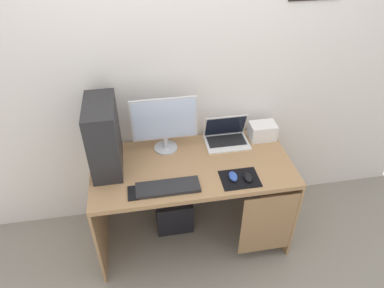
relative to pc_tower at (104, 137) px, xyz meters
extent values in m
plane|color=gray|center=(0.58, -0.09, -1.01)|extent=(8.00, 8.00, 0.00)
cube|color=silver|center=(0.58, 0.30, 0.29)|extent=(4.00, 0.04, 2.60)
cube|color=#A37A51|center=(0.58, -0.09, -0.27)|extent=(1.42, 0.69, 0.03)
cube|color=#A37A51|center=(-0.12, -0.09, -0.65)|extent=(0.02, 0.69, 0.72)
cube|color=#A37A51|center=(1.29, -0.09, -0.65)|extent=(0.02, 0.69, 0.72)
cube|color=#96704B|center=(1.07, -0.43, -0.61)|extent=(0.40, 0.01, 0.58)
cube|color=#232326|center=(0.00, 0.00, 0.00)|extent=(0.20, 0.41, 0.50)
cylinder|color=#B7BCC6|center=(0.42, 0.13, -0.24)|extent=(0.17, 0.17, 0.01)
cylinder|color=#B7BCC6|center=(0.42, 0.13, -0.19)|extent=(0.04, 0.04, 0.09)
cube|color=#B7BCC6|center=(0.42, 0.12, 0.02)|extent=(0.47, 0.02, 0.33)
cube|color=#B2C6EA|center=(0.42, 0.11, 0.02)|extent=(0.44, 0.00, 0.30)
cube|color=white|center=(0.89, 0.11, -0.24)|extent=(0.33, 0.23, 0.01)
cube|color=black|center=(0.89, 0.13, -0.24)|extent=(0.29, 0.15, 0.00)
cube|color=white|center=(0.89, 0.19, -0.14)|extent=(0.33, 0.08, 0.21)
cube|color=black|center=(0.89, 0.18, -0.14)|extent=(0.31, 0.07, 0.18)
cube|color=white|center=(1.17, 0.13, -0.19)|extent=(0.20, 0.14, 0.13)
cube|color=#232326|center=(0.38, -0.31, -0.24)|extent=(0.42, 0.14, 0.02)
cube|color=black|center=(0.87, -0.30, -0.25)|extent=(0.26, 0.20, 0.00)
ellipsoid|color=#2D51B2|center=(0.83, -0.29, -0.23)|extent=(0.06, 0.10, 0.03)
ellipsoid|color=black|center=(0.92, -0.31, -0.23)|extent=(0.06, 0.10, 0.03)
cube|color=black|center=(0.16, -0.31, -0.25)|extent=(0.07, 0.13, 0.01)
cube|color=black|center=(0.45, 0.06, -0.86)|extent=(0.30, 0.30, 0.30)
camera|label=1|loc=(0.26, -1.96, 1.36)|focal=32.74mm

